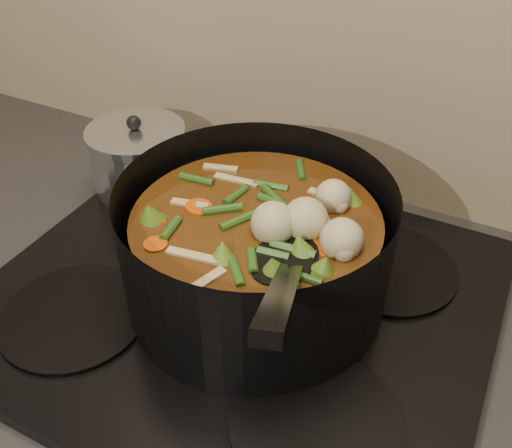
% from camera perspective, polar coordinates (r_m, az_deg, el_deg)
% --- Properties ---
extents(stovetop, '(0.62, 0.54, 0.03)m').
position_cam_1_polar(stovetop, '(0.75, -1.71, -7.34)').
color(stovetop, black).
rests_on(stovetop, counter).
extents(stockpot, '(0.36, 0.43, 0.24)m').
position_cam_1_polar(stockpot, '(0.69, 0.01, -2.56)').
color(stockpot, black).
rests_on(stockpot, stovetop).
extents(saucepan, '(0.15, 0.15, 0.13)m').
position_cam_1_polar(saucepan, '(0.92, -11.62, 6.48)').
color(saucepan, silver).
rests_on(saucepan, stovetop).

